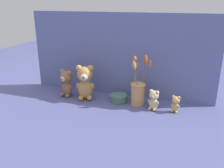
{
  "coord_description": "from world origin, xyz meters",
  "views": [
    {
      "loc": [
        0.46,
        -1.33,
        0.63
      ],
      "look_at": [
        0.0,
        0.02,
        0.12
      ],
      "focal_mm": 38.0,
      "sensor_mm": 36.0,
      "label": 1
    }
  ],
  "objects_px": {
    "teddy_bear_large": "(85,82)",
    "teddy_bear_medium": "(66,83)",
    "teddy_bear_small": "(154,100)",
    "flower_vase": "(138,91)",
    "decorative_tin_tall": "(119,98)",
    "teddy_bear_tiny": "(175,104)"
  },
  "relations": [
    {
      "from": "teddy_bear_large",
      "to": "teddy_bear_medium",
      "type": "relative_size",
      "value": 1.25
    },
    {
      "from": "teddy_bear_small",
      "to": "flower_vase",
      "type": "distance_m",
      "value": 0.12
    },
    {
      "from": "flower_vase",
      "to": "decorative_tin_tall",
      "type": "height_order",
      "value": "flower_vase"
    },
    {
      "from": "teddy_bear_medium",
      "to": "decorative_tin_tall",
      "type": "bearing_deg",
      "value": 3.02
    },
    {
      "from": "teddy_bear_medium",
      "to": "flower_vase",
      "type": "distance_m",
      "value": 0.5
    },
    {
      "from": "teddy_bear_medium",
      "to": "teddy_bear_small",
      "type": "relative_size",
      "value": 1.47
    },
    {
      "from": "teddy_bear_large",
      "to": "teddy_bear_medium",
      "type": "distance_m",
      "value": 0.15
    },
    {
      "from": "teddy_bear_tiny",
      "to": "flower_vase",
      "type": "distance_m",
      "value": 0.24
    },
    {
      "from": "teddy_bear_medium",
      "to": "teddy_bear_tiny",
      "type": "height_order",
      "value": "teddy_bear_medium"
    },
    {
      "from": "teddy_bear_small",
      "to": "teddy_bear_medium",
      "type": "bearing_deg",
      "value": 177.24
    },
    {
      "from": "flower_vase",
      "to": "decorative_tin_tall",
      "type": "xyz_separation_m",
      "value": [
        -0.13,
        0.0,
        -0.07
      ]
    },
    {
      "from": "decorative_tin_tall",
      "to": "flower_vase",
      "type": "bearing_deg",
      "value": -1.5
    },
    {
      "from": "teddy_bear_tiny",
      "to": "teddy_bear_small",
      "type": "bearing_deg",
      "value": -175.21
    },
    {
      "from": "teddy_bear_large",
      "to": "decorative_tin_tall",
      "type": "distance_m",
      "value": 0.25
    },
    {
      "from": "teddy_bear_medium",
      "to": "flower_vase",
      "type": "relative_size",
      "value": 0.57
    },
    {
      "from": "teddy_bear_small",
      "to": "decorative_tin_tall",
      "type": "height_order",
      "value": "teddy_bear_small"
    },
    {
      "from": "teddy_bear_small",
      "to": "teddy_bear_tiny",
      "type": "relative_size",
      "value": 1.23
    },
    {
      "from": "teddy_bear_medium",
      "to": "teddy_bear_small",
      "type": "bearing_deg",
      "value": -2.76
    },
    {
      "from": "teddy_bear_small",
      "to": "flower_vase",
      "type": "height_order",
      "value": "flower_vase"
    },
    {
      "from": "teddy_bear_tiny",
      "to": "teddy_bear_medium",
      "type": "bearing_deg",
      "value": 178.57
    },
    {
      "from": "teddy_bear_large",
      "to": "teddy_bear_small",
      "type": "xyz_separation_m",
      "value": [
        0.46,
        -0.02,
        -0.06
      ]
    },
    {
      "from": "flower_vase",
      "to": "teddy_bear_medium",
      "type": "bearing_deg",
      "value": -178.14
    }
  ]
}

